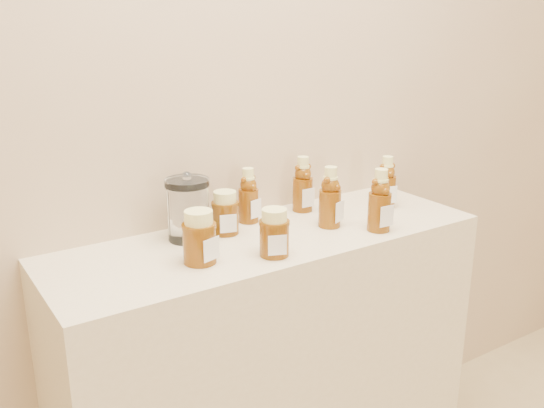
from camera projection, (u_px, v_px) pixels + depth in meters
wall_back at (230, 59)px, 1.65m from camera, size 3.50×0.02×2.70m
display_table at (270, 381)px, 1.76m from camera, size 1.20×0.40×0.90m
bear_bottle_back_left at (248, 192)px, 1.71m from camera, size 0.07×0.07×0.18m
bear_bottle_back_mid at (303, 180)px, 1.80m from camera, size 0.07×0.07×0.19m
bear_bottle_back_right at (387, 178)px, 1.84m from camera, size 0.07×0.07×0.18m
bear_bottle_front_left at (330, 193)px, 1.67m from camera, size 0.09×0.09×0.19m
bear_bottle_front_right at (380, 196)px, 1.64m from camera, size 0.07×0.07×0.20m
honey_jar_left at (199, 237)px, 1.43m from camera, size 0.10×0.10×0.13m
honey_jar_back at (225, 213)px, 1.62m from camera, size 0.09×0.09×0.12m
honey_jar_front at (274, 232)px, 1.48m from camera, size 0.10×0.10×0.12m
glass_canister at (188, 207)px, 1.57m from camera, size 0.12×0.12×0.18m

